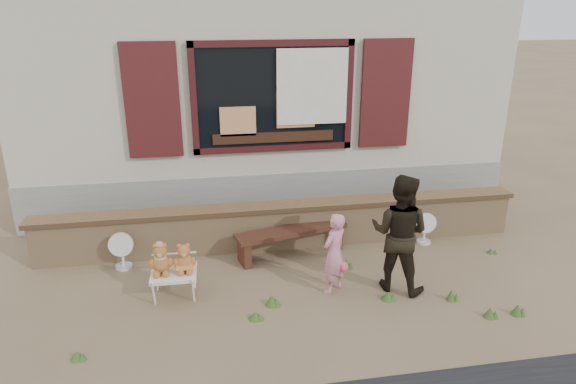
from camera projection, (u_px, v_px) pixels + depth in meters
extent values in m
plane|color=brown|center=(296.00, 279.00, 6.75)|extent=(80.00, 80.00, 0.00)
cube|color=#A89C88|center=(254.00, 57.00, 10.07)|extent=(8.00, 5.00, 3.20)
cube|color=gray|center=(257.00, 155.00, 10.76)|extent=(8.04, 5.04, 0.80)
cube|color=black|center=(273.00, 97.00, 7.85)|extent=(2.30, 0.04, 1.50)
cube|color=#350F13|center=(273.00, 43.00, 7.55)|extent=(2.50, 0.08, 0.10)
cube|color=#350F13|center=(274.00, 148.00, 8.11)|extent=(2.50, 0.08, 0.10)
cube|color=#350F13|center=(193.00, 100.00, 7.64)|extent=(0.10, 0.08, 1.70)
cube|color=#350F13|center=(349.00, 95.00, 8.02)|extent=(0.10, 0.08, 1.70)
cube|color=#37140F|center=(152.00, 101.00, 7.54)|extent=(0.80, 0.07, 1.70)
cube|color=#37140F|center=(386.00, 94.00, 8.11)|extent=(0.80, 0.07, 1.70)
cube|color=silver|center=(312.00, 87.00, 7.83)|extent=(1.10, 0.02, 1.15)
cube|color=black|center=(274.00, 137.00, 8.04)|extent=(1.90, 0.06, 0.16)
cube|color=tan|center=(238.00, 121.00, 7.86)|extent=(0.55, 0.06, 0.45)
cube|color=#E08447|center=(296.00, 110.00, 7.95)|extent=(0.60, 0.06, 0.55)
cube|color=tan|center=(283.00, 227.00, 7.57)|extent=(7.00, 0.30, 0.60)
cube|color=brown|center=(283.00, 206.00, 7.45)|extent=(7.10, 0.36, 0.07)
cube|color=#371C13|center=(291.00, 231.00, 7.25)|extent=(1.65, 0.73, 0.06)
cube|color=#371C13|center=(244.00, 253.00, 7.06)|extent=(0.17, 0.32, 0.34)
cube|color=#371C13|center=(335.00, 236.00, 7.59)|extent=(0.17, 0.32, 0.34)
cube|color=silver|center=(174.00, 273.00, 6.25)|extent=(0.56, 0.50, 0.04)
cylinder|color=silver|center=(154.00, 296.00, 6.09)|extent=(0.03, 0.03, 0.29)
cylinder|color=silver|center=(194.00, 293.00, 6.15)|extent=(0.03, 0.03, 0.29)
cylinder|color=silver|center=(157.00, 278.00, 6.48)|extent=(0.03, 0.03, 0.29)
cylinder|color=silver|center=(194.00, 275.00, 6.54)|extent=(0.03, 0.03, 0.29)
imported|color=pink|center=(334.00, 253.00, 6.29)|extent=(0.46, 0.43, 1.05)
imported|color=black|center=(399.00, 233.00, 6.29)|extent=(0.93, 0.90, 1.51)
cylinder|color=silver|center=(124.00, 266.00, 7.02)|extent=(0.22, 0.22, 0.04)
cylinder|color=silver|center=(123.00, 257.00, 6.97)|extent=(0.04, 0.04, 0.29)
cylinder|color=silver|center=(121.00, 243.00, 6.90)|extent=(0.33, 0.11, 0.33)
cylinder|color=silver|center=(423.00, 242.00, 7.75)|extent=(0.21, 0.21, 0.04)
cylinder|color=silver|center=(424.00, 234.00, 7.70)|extent=(0.03, 0.03, 0.26)
cylinder|color=silver|center=(425.00, 222.00, 7.64)|extent=(0.31, 0.12, 0.31)
cone|color=#385522|center=(77.00, 355.00, 5.22)|extent=(0.15, 0.15, 0.09)
cone|color=#385522|center=(346.00, 263.00, 6.99)|extent=(0.14, 0.14, 0.14)
cone|color=#385522|center=(183.00, 278.00, 6.66)|extent=(0.14, 0.14, 0.10)
cone|color=#385522|center=(517.00, 309.00, 5.95)|extent=(0.14, 0.14, 0.14)
cone|color=#385522|center=(272.00, 300.00, 6.14)|extent=(0.17, 0.17, 0.14)
cone|color=#385522|center=(451.00, 295.00, 6.24)|extent=(0.12, 0.12, 0.14)
cone|color=#385522|center=(491.00, 251.00, 7.42)|extent=(0.11, 0.11, 0.08)
cone|color=#385522|center=(490.00, 312.00, 5.91)|extent=(0.14, 0.14, 0.13)
cone|color=#385522|center=(255.00, 315.00, 5.88)|extent=(0.17, 0.17, 0.09)
cone|color=#385522|center=(388.00, 296.00, 6.26)|extent=(0.16, 0.16, 0.11)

